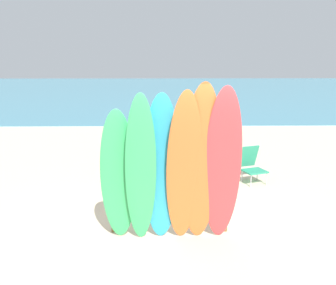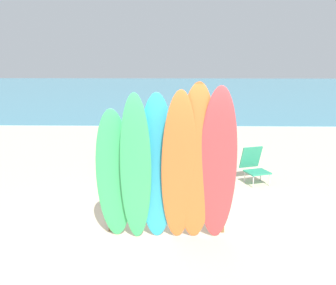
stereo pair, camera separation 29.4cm
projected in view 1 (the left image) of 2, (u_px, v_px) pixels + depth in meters
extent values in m
plane|color=beige|center=(164.00, 114.00, 20.10)|extent=(60.00, 60.00, 0.00)
cube|color=teal|center=(162.00, 89.00, 35.93)|extent=(60.00, 40.00, 0.02)
cylinder|color=brown|center=(113.00, 214.00, 6.34)|extent=(0.07, 0.07, 0.63)
cylinder|color=brown|center=(226.00, 213.00, 6.38)|extent=(0.07, 0.07, 0.63)
cylinder|color=brown|center=(169.00, 196.00, 6.29)|extent=(1.99, 0.06, 0.06)
ellipsoid|color=#38B266|center=(118.00, 177.00, 5.81)|extent=(0.58, 0.57, 2.16)
ellipsoid|color=#38B266|center=(141.00, 172.00, 5.66)|extent=(0.52, 0.71, 2.40)
ellipsoid|color=#289EC6|center=(161.00, 170.00, 5.79)|extent=(0.59, 0.51, 2.38)
ellipsoid|color=orange|center=(184.00, 170.00, 5.70)|extent=(0.57, 0.70, 2.44)
ellipsoid|color=orange|center=(201.00, 166.00, 5.71)|extent=(0.60, 0.66, 2.54)
ellipsoid|color=#D13D42|center=(222.00, 167.00, 5.71)|extent=(0.59, 0.70, 2.49)
cylinder|color=beige|center=(131.00, 167.00, 8.89)|extent=(0.12, 0.12, 0.76)
cylinder|color=beige|center=(139.00, 164.00, 9.14)|extent=(0.12, 0.12, 0.76)
cube|color=orange|center=(135.00, 152.00, 8.95)|extent=(0.41, 0.25, 0.18)
cube|color=silver|center=(135.00, 137.00, 8.87)|extent=(0.40, 0.44, 0.59)
sphere|color=beige|center=(134.00, 120.00, 8.78)|extent=(0.21, 0.21, 0.21)
cylinder|color=beige|center=(127.00, 137.00, 8.67)|extent=(0.09, 0.09, 0.53)
cylinder|color=beige|center=(142.00, 134.00, 9.06)|extent=(0.09, 0.09, 0.53)
cylinder|color=#9E704C|center=(188.00, 160.00, 9.33)|extent=(0.13, 0.13, 0.84)
cylinder|color=#9E704C|center=(200.00, 158.00, 9.47)|extent=(0.13, 0.13, 0.84)
cube|color=#33A36B|center=(194.00, 145.00, 9.33)|extent=(0.45, 0.28, 0.20)
cube|color=black|center=(194.00, 129.00, 9.24)|extent=(0.49, 0.39, 0.66)
sphere|color=#9E704C|center=(195.00, 111.00, 9.14)|extent=(0.24, 0.24, 0.24)
cylinder|color=#9E704C|center=(184.00, 128.00, 9.12)|extent=(0.10, 0.10, 0.59)
cylinder|color=#9E704C|center=(204.00, 127.00, 9.35)|extent=(0.10, 0.10, 0.59)
cylinder|color=beige|center=(128.00, 178.00, 8.06)|extent=(0.11, 0.11, 0.74)
cylinder|color=beige|center=(142.00, 179.00, 7.99)|extent=(0.11, 0.11, 0.74)
cube|color=black|center=(134.00, 165.00, 7.96)|extent=(0.40, 0.24, 0.18)
cube|color=#DB333D|center=(134.00, 148.00, 7.88)|extent=(0.42, 0.29, 0.58)
sphere|color=beige|center=(134.00, 130.00, 7.80)|extent=(0.21, 0.21, 0.21)
cylinder|color=beige|center=(123.00, 146.00, 7.94)|extent=(0.09, 0.09, 0.51)
cylinder|color=beige|center=(145.00, 148.00, 7.82)|extent=(0.09, 0.09, 0.51)
cylinder|color=#B7B7BC|center=(251.00, 181.00, 8.63)|extent=(0.02, 0.02, 0.28)
cylinder|color=#B7B7BC|center=(267.00, 179.00, 8.77)|extent=(0.02, 0.02, 0.28)
cylinder|color=#B7B7BC|center=(242.00, 176.00, 8.97)|extent=(0.02, 0.02, 0.28)
cylinder|color=#B7B7BC|center=(257.00, 174.00, 9.12)|extent=(0.02, 0.02, 0.28)
cube|color=#2D9370|center=(255.00, 171.00, 8.84)|extent=(0.62, 0.59, 0.03)
cube|color=#2D9370|center=(248.00, 156.00, 9.06)|extent=(0.54, 0.36, 0.53)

